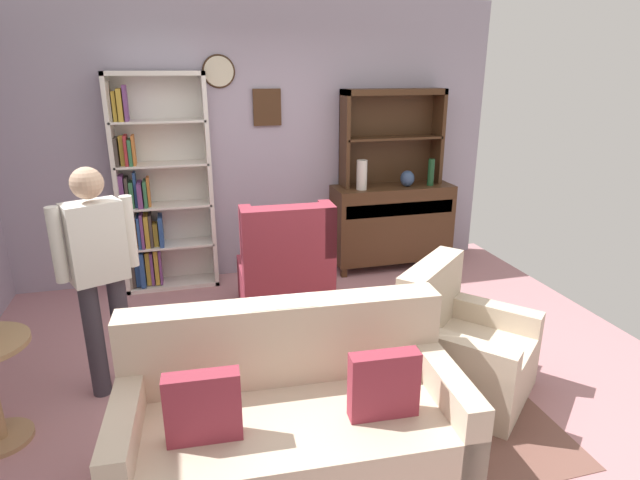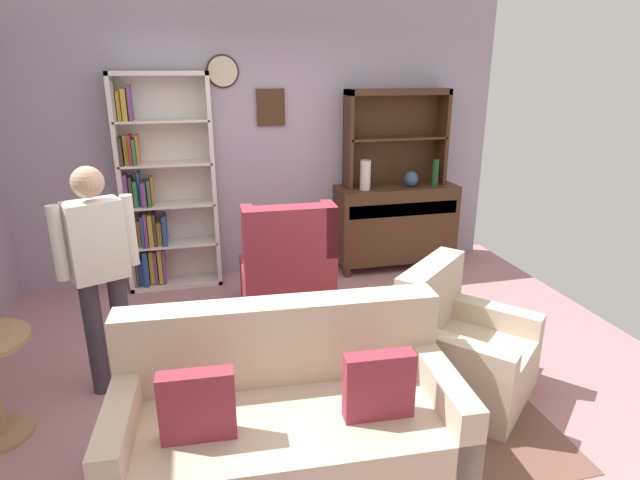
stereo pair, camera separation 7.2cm
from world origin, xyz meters
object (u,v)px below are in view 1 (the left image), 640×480
at_px(person_reading, 99,267).
at_px(bookshelf, 156,192).
at_px(couch_floral, 292,422).
at_px(book_stack, 307,314).
at_px(bottle_wine, 431,172).
at_px(sideboard_hutch, 392,124).
at_px(coffee_table, 296,331).
at_px(vase_round, 407,178).
at_px(vase_tall, 362,175).
at_px(wingback_chair, 285,274).
at_px(armchair_floral, 462,351).
at_px(sideboard, 391,222).

bearing_deg(person_reading, bookshelf, 79.85).
relative_size(couch_floral, book_stack, 10.68).
bearing_deg(bottle_wine, couch_floral, -128.23).
xyz_separation_m(sideboard_hutch, bottle_wine, (0.39, -0.20, -0.50)).
distance_m(person_reading, coffee_table, 1.38).
distance_m(bookshelf, vase_round, 2.57).
distance_m(vase_tall, book_stack, 2.13).
relative_size(wingback_chair, coffee_table, 1.31).
distance_m(armchair_floral, wingback_chair, 1.74).
relative_size(vase_round, person_reading, 0.11).
height_order(bottle_wine, wingback_chair, bottle_wine).
bearing_deg(coffee_table, bookshelf, 115.82).
distance_m(bookshelf, armchair_floral, 3.20).
bearing_deg(person_reading, sideboard_hutch, 33.19).
bearing_deg(couch_floral, sideboard, 58.12).
distance_m(sideboard, vase_round, 0.52).
bearing_deg(sideboard_hutch, bookshelf, -179.40).
height_order(bookshelf, sideboard_hutch, bookshelf).
xyz_separation_m(sideboard, sideboard_hutch, (0.00, 0.11, 1.05)).
relative_size(sideboard_hutch, person_reading, 0.71).
xyz_separation_m(sideboard_hutch, coffee_table, (-1.50, -1.96, -1.21)).
distance_m(couch_floral, wingback_chair, 1.96).
height_order(bottle_wine, armchair_floral, bottle_wine).
height_order(vase_round, coffee_table, vase_round).
distance_m(couch_floral, person_reading, 1.61).
height_order(vase_tall, person_reading, person_reading).
distance_m(vase_round, armchair_floral, 2.44).
bearing_deg(armchair_floral, sideboard_hutch, 79.66).
bearing_deg(vase_round, bookshelf, 176.65).
height_order(bookshelf, armchair_floral, bookshelf).
xyz_separation_m(vase_round, wingback_chair, (-1.50, -0.79, -0.62)).
bearing_deg(vase_tall, armchair_floral, -91.38).
xyz_separation_m(bookshelf, armchair_floral, (2.00, -2.41, -0.69)).
bearing_deg(bottle_wine, book_stack, -135.78).
bearing_deg(bottle_wine, vase_round, 175.05).
relative_size(vase_tall, person_reading, 0.20).
bearing_deg(bookshelf, sideboard, -1.97).
bearing_deg(couch_floral, book_stack, 71.39).
xyz_separation_m(vase_tall, coffee_table, (-1.11, -1.78, -0.72)).
distance_m(vase_tall, couch_floral, 3.11).
distance_m(sideboard_hutch, couch_floral, 3.59).
height_order(bookshelf, vase_round, bookshelf).
bearing_deg(bookshelf, vase_tall, -4.57).
relative_size(sideboard, vase_tall, 4.24).
relative_size(bottle_wine, book_stack, 1.66).
height_order(bookshelf, wingback_chair, bookshelf).
height_order(person_reading, coffee_table, person_reading).
bearing_deg(bookshelf, armchair_floral, -50.33).
height_order(vase_tall, coffee_table, vase_tall).
xyz_separation_m(sideboard_hutch, wingback_chair, (-1.37, -0.96, -1.18)).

